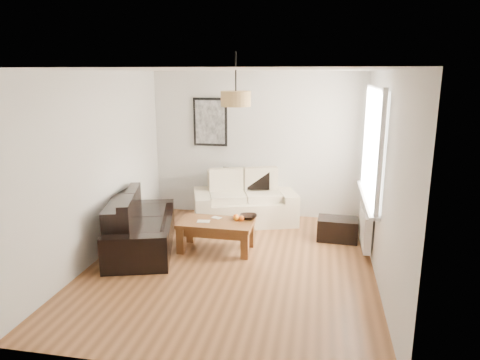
% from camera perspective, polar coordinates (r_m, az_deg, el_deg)
% --- Properties ---
extents(floor, '(4.50, 4.50, 0.00)m').
position_cam_1_polar(floor, '(6.09, -1.06, -10.99)').
color(floor, brown).
rests_on(floor, ground).
extents(ceiling, '(3.80, 4.50, 0.00)m').
position_cam_1_polar(ceiling, '(5.52, -1.18, 14.30)').
color(ceiling, white).
rests_on(ceiling, floor).
extents(wall_back, '(3.80, 0.04, 2.60)m').
position_cam_1_polar(wall_back, '(7.84, 2.23, 4.61)').
color(wall_back, silver).
rests_on(wall_back, floor).
extents(wall_front, '(3.80, 0.04, 2.60)m').
position_cam_1_polar(wall_front, '(3.58, -8.49, -6.85)').
color(wall_front, silver).
rests_on(wall_front, floor).
extents(wall_left, '(0.04, 4.50, 2.60)m').
position_cam_1_polar(wall_left, '(6.32, -18.24, 1.68)').
color(wall_left, silver).
rests_on(wall_left, floor).
extents(wall_right, '(0.04, 4.50, 2.60)m').
position_cam_1_polar(wall_right, '(5.60, 18.27, 0.19)').
color(wall_right, silver).
rests_on(wall_right, floor).
extents(window_bay, '(0.14, 1.90, 1.60)m').
position_cam_1_polar(window_bay, '(6.32, 17.21, 4.53)').
color(window_bay, white).
rests_on(window_bay, wall_right).
extents(radiator, '(0.10, 0.90, 0.52)m').
position_cam_1_polar(radiator, '(6.61, 16.11, -5.93)').
color(radiator, white).
rests_on(radiator, wall_right).
extents(poster, '(0.62, 0.04, 0.87)m').
position_cam_1_polar(poster, '(7.93, -3.92, 7.61)').
color(poster, black).
rests_on(poster, wall_back).
extents(pendant_shade, '(0.40, 0.40, 0.20)m').
position_cam_1_polar(pendant_shade, '(5.83, -0.55, 10.64)').
color(pendant_shade, tan).
rests_on(pendant_shade, ceiling).
extents(loveseat_cream, '(1.95, 1.45, 0.86)m').
position_cam_1_polar(loveseat_cream, '(7.60, 0.61, -2.39)').
color(loveseat_cream, beige).
rests_on(loveseat_cream, floor).
extents(sofa_leather, '(1.34, 1.96, 0.77)m').
position_cam_1_polar(sofa_leather, '(6.61, -12.85, -5.68)').
color(sofa_leather, black).
rests_on(sofa_leather, floor).
extents(coffee_table, '(1.10, 0.61, 0.44)m').
position_cam_1_polar(coffee_table, '(6.48, -3.13, -7.31)').
color(coffee_table, brown).
rests_on(coffee_table, floor).
extents(ottoman, '(0.64, 0.43, 0.35)m').
position_cam_1_polar(ottoman, '(7.02, 12.70, -6.33)').
color(ottoman, black).
rests_on(ottoman, floor).
extents(cushion_left, '(0.39, 0.19, 0.38)m').
position_cam_1_polar(cushion_left, '(7.77, -0.92, 0.24)').
color(cushion_left, black).
rests_on(cushion_left, loveseat_cream).
extents(cushion_right, '(0.40, 0.18, 0.39)m').
position_cam_1_polar(cushion_right, '(7.69, 2.45, 0.14)').
color(cushion_right, black).
rests_on(cushion_right, loveseat_cream).
extents(fruit_bowl, '(0.30, 0.30, 0.06)m').
position_cam_1_polar(fruit_bowl, '(6.49, 1.13, -4.87)').
color(fruit_bowl, black).
rests_on(fruit_bowl, coffee_table).
extents(orange_a, '(0.09, 0.09, 0.07)m').
position_cam_1_polar(orange_a, '(6.40, -0.47, -5.06)').
color(orange_a, orange).
rests_on(orange_a, fruit_bowl).
extents(orange_b, '(0.09, 0.09, 0.09)m').
position_cam_1_polar(orange_b, '(6.39, 0.20, -5.08)').
color(orange_b, '#D65512').
rests_on(orange_b, fruit_bowl).
extents(orange_c, '(0.09, 0.09, 0.09)m').
position_cam_1_polar(orange_c, '(6.45, -0.54, -4.88)').
color(orange_c, orange).
rests_on(orange_c, fruit_bowl).
extents(papers, '(0.20, 0.15, 0.01)m').
position_cam_1_polar(papers, '(6.40, -4.83, -5.44)').
color(papers, beige).
rests_on(papers, coffee_table).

